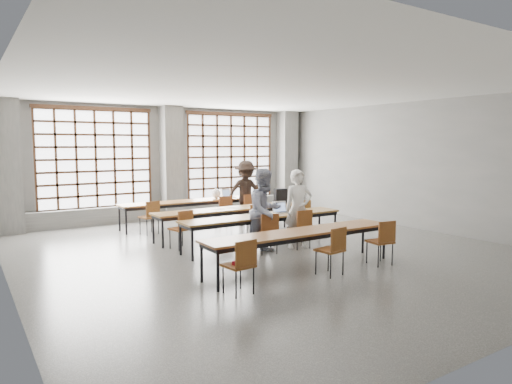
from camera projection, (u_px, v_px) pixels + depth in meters
floor at (266, 250)px, 10.05m from camera, size 11.00×11.00×0.00m
ceiling at (266, 89)px, 9.69m from camera, size 11.00×11.00×0.00m
wall_back at (168, 163)px, 14.45m from camera, size 10.00×0.00×10.00m
wall_left at (4, 181)px, 7.15m from camera, size 0.00×11.00×11.00m
wall_right at (415, 165)px, 12.59m from camera, size 0.00×11.00×11.00m
column_left at (8, 167)px, 11.77m from camera, size 0.60×0.55×3.50m
column_mid at (172, 163)px, 14.22m from camera, size 0.60×0.55×3.50m
column_right at (287, 160)px, 16.66m from camera, size 0.60×0.55×3.50m
window_left at (96, 159)px, 13.14m from camera, size 3.32×0.12×3.00m
window_right at (231, 157)px, 15.59m from camera, size 3.32×0.12×3.00m
sill_ledge at (172, 210)px, 14.44m from camera, size 9.80×0.35×0.50m
desk_row_a at (189, 203)px, 13.02m from camera, size 4.00×0.70×0.73m
desk_row_b at (230, 211)px, 11.47m from camera, size 4.00×0.70×0.73m
desk_row_c at (264, 218)px, 10.35m from camera, size 4.00×0.70×0.73m
desk_row_d at (302, 234)px, 8.45m from camera, size 4.00×0.70×0.73m
chair_back_left at (151, 214)px, 11.76m from camera, size 0.49×0.50×0.88m
chair_back_mid at (224, 208)px, 12.94m from camera, size 0.47×0.47×0.88m
chair_back_right at (248, 206)px, 13.38m from camera, size 0.45×0.46×0.88m
chair_mid_left at (183, 225)px, 10.10m from camera, size 0.50×0.50×0.88m
chair_mid_centre at (257, 218)px, 11.17m from camera, size 0.52×0.52×0.88m
chair_mid_right at (302, 213)px, 11.94m from camera, size 0.46×0.47×0.88m
chair_front_left at (268, 229)px, 9.67m from camera, size 0.50×0.51×0.88m
chair_front_right at (302, 225)px, 10.17m from camera, size 0.46×0.46×0.88m
chair_near_left at (241, 261)px, 7.02m from camera, size 0.46×0.46×0.88m
chair_near_mid at (333, 246)px, 8.06m from camera, size 0.47×0.47×0.88m
chair_near_right at (383, 238)px, 8.75m from camera, size 0.48×0.48×0.88m
student_male at (298, 209)px, 10.24m from camera, size 0.74×0.60×1.77m
student_female at (265, 211)px, 9.75m from camera, size 0.99×0.84×1.82m
student_back at (246, 192)px, 13.45m from camera, size 1.32×0.95×1.85m
laptop_front at (281, 210)px, 10.73m from camera, size 0.40×0.35×0.26m
laptop_back at (228, 195)px, 13.82m from camera, size 0.44×0.40×0.26m
mouse at (297, 211)px, 10.84m from camera, size 0.10×0.07×0.04m
green_box at (260, 213)px, 10.38m from camera, size 0.27×0.17×0.09m
phone at (273, 215)px, 10.36m from camera, size 0.14×0.09×0.01m
paper_sheet_b at (221, 209)px, 11.26m from camera, size 0.30×0.22×0.00m
paper_sheet_c at (234, 208)px, 11.52m from camera, size 0.30×0.21×0.00m
backpack at (280, 196)px, 12.36m from camera, size 0.36×0.28×0.40m
plastic_bag at (216, 193)px, 13.53m from camera, size 0.32×0.30×0.29m
red_pouch at (238, 262)px, 7.09m from camera, size 0.21×0.13×0.06m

